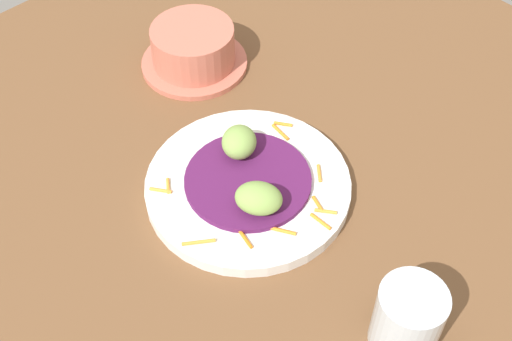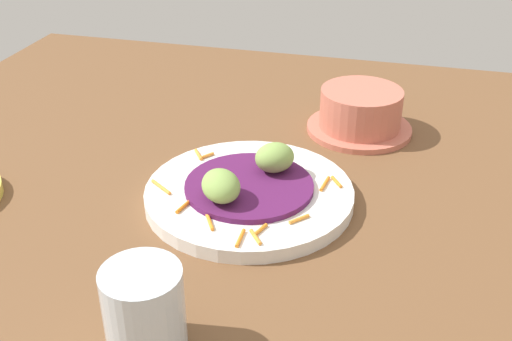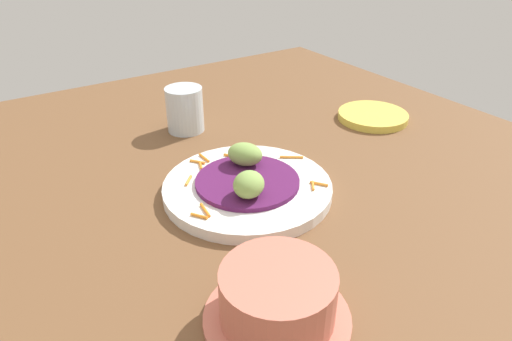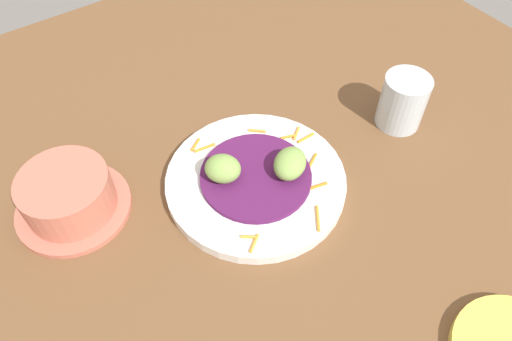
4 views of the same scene
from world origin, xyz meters
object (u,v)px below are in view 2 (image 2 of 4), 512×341
object	(u,v)px
main_plate	(249,194)
water_glass	(144,312)
guac_scoop_left	(275,157)
guac_scoop_center	(222,185)
terracotta_bowl	(360,112)

from	to	relation	value
main_plate	water_glass	world-z (taller)	water_glass
guac_scoop_left	guac_scoop_center	size ratio (longest dim) A/B	0.89
guac_scoop_left	water_glass	distance (cm)	28.45
main_plate	guac_scoop_center	size ratio (longest dim) A/B	4.52
guac_scoop_left	water_glass	bearing A→B (deg)	-98.66
main_plate	guac_scoop_center	distance (cm)	5.28
terracotta_bowl	water_glass	size ratio (longest dim) A/B	1.82
guac_scoop_left	guac_scoop_center	world-z (taller)	guac_scoop_left
guac_scoop_left	guac_scoop_center	xyz separation A→B (cm)	(-4.21, -7.38, -0.06)
terracotta_bowl	water_glass	world-z (taller)	water_glass
terracotta_bowl	main_plate	bearing A→B (deg)	-115.42
main_plate	water_glass	distance (cm)	24.74
guac_scoop_left	water_glass	xyz separation A→B (cm)	(-4.29, -28.13, 0.02)
terracotta_bowl	water_glass	bearing A→B (deg)	-105.12
terracotta_bowl	guac_scoop_left	bearing A→B (deg)	-114.49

